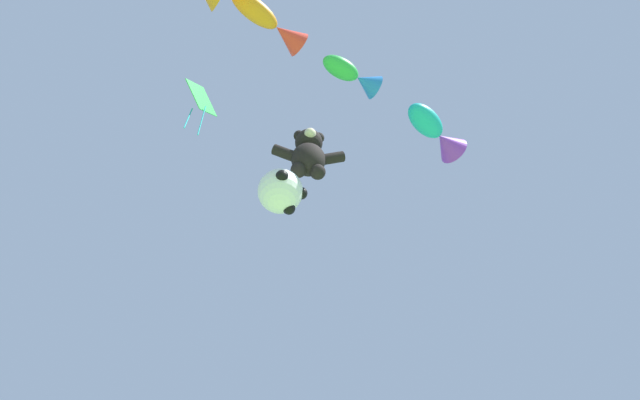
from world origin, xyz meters
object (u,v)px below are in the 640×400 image
Objects in this scene: fish_kite_teal at (436,132)px; fish_kite_tangerine at (271,23)px; fish_kite_emerald at (354,75)px; teddy_bear_kite at (309,154)px; soccer_ball_kite at (281,191)px; diamond_kite at (201,100)px.

fish_kite_teal is 0.94× the size of fish_kite_tangerine.
fish_kite_tangerine is at bearing -156.43° from fish_kite_emerald.
soccer_ball_kite is (-0.59, -0.18, -1.82)m from teddy_bear_kite.
fish_kite_tangerine is at bearing -114.08° from teddy_bear_kite.
fish_kite_teal is (3.71, -0.30, 2.66)m from soccer_ball_kite.
fish_kite_teal is at bearing 26.41° from fish_kite_tangerine.
fish_kite_emerald is at bearing -47.07° from soccer_ball_kite.
teddy_bear_kite is 3.27m from fish_kite_teal.
diamond_kite is at bearing 153.01° from fish_kite_emerald.
soccer_ball_kite is 3.95m from fish_kite_tangerine.
fish_kite_tangerine is 0.80× the size of diamond_kite.
fish_kite_emerald is 0.80× the size of fish_kite_tangerine.
fish_kite_teal reaches higher than teddy_bear_kite.
fish_kite_emerald reaches higher than teddy_bear_kite.
fish_kite_emerald is at bearing 23.57° from fish_kite_tangerine.
diamond_kite is at bearing 176.34° from teddy_bear_kite.
teddy_bear_kite is 3.72m from diamond_kite.
diamond_kite is at bearing 121.88° from fish_kite_tangerine.
fish_kite_tangerine reaches higher than fish_kite_teal.
fish_kite_emerald is (-2.27, -1.25, 0.04)m from fish_kite_teal.
fish_kite_emerald reaches higher than soccer_ball_kite.
soccer_ball_kite is 0.44× the size of diamond_kite.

